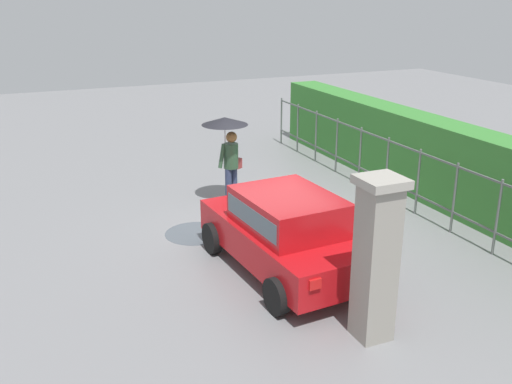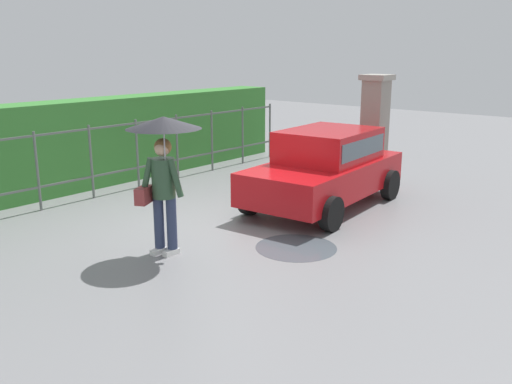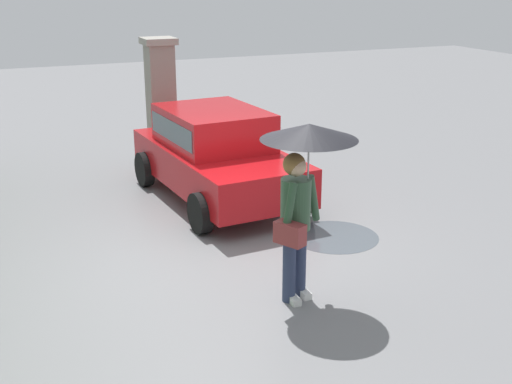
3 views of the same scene
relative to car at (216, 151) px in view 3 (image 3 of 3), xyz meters
The scene contains 5 objects.
ground_plane 2.67m from the car, 162.36° to the left, with size 40.00×40.00×0.00m, color slate.
car is the anchor object (origin of this frame).
pedestrian 3.82m from the car, behind, with size 1.06×1.06×2.05m.
gate_pillar 2.40m from the car, ahead, with size 0.60×0.60×2.42m.
puddle_near 2.59m from the car, 157.31° to the right, with size 1.25×1.25×0.00m, color #4C545B.
Camera 3 is at (-7.44, 2.77, 3.59)m, focal length 46.61 mm.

